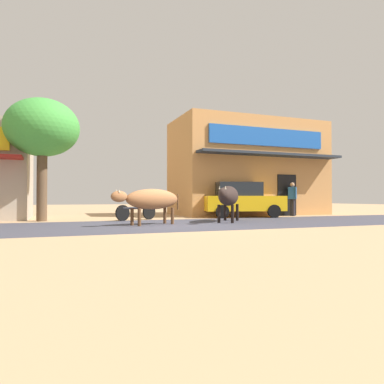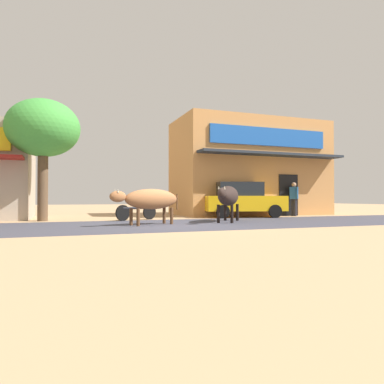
# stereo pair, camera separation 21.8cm
# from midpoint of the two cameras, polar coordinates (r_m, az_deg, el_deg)

# --- Properties ---
(ground) EXTENTS (80.00, 80.00, 0.00)m
(ground) POSITION_cam_midpoint_polar(r_m,az_deg,el_deg) (12.15, -3.16, -5.22)
(ground) COLOR tan
(asphalt_road) EXTENTS (72.00, 5.35, 0.00)m
(asphalt_road) POSITION_cam_midpoint_polar(r_m,az_deg,el_deg) (12.15, -3.16, -5.21)
(asphalt_road) COLOR #3F3F4B
(asphalt_road) RESTS_ON ground
(storefront_right_club) EXTENTS (8.09, 4.96, 5.07)m
(storefront_right_club) POSITION_cam_midpoint_polar(r_m,az_deg,el_deg) (19.99, 9.47, 3.75)
(storefront_right_club) COLOR tan
(storefront_right_club) RESTS_ON ground
(roadside_tree) EXTENTS (2.81, 2.81, 4.78)m
(roadside_tree) POSITION_cam_midpoint_polar(r_m,az_deg,el_deg) (15.32, -22.33, 9.26)
(roadside_tree) COLOR brown
(roadside_tree) RESTS_ON ground
(parked_hatchback_car) EXTENTS (4.00, 2.47, 1.64)m
(parked_hatchback_car) POSITION_cam_midpoint_polar(r_m,az_deg,el_deg) (17.01, 8.36, -1.17)
(parked_hatchback_car) COLOR yellow
(parked_hatchback_car) RESTS_ON ground
(parked_motorcycle) EXTENTS (1.81, 0.91, 1.06)m
(parked_motorcycle) POSITION_cam_midpoint_polar(r_m,az_deg,el_deg) (14.68, -8.36, -2.64)
(parked_motorcycle) COLOR black
(parked_motorcycle) RESTS_ON ground
(cow_near_brown) EXTENTS (2.59, 1.32, 1.21)m
(cow_near_brown) POSITION_cam_midpoint_polar(r_m,az_deg,el_deg) (12.03, -6.22, -1.20)
(cow_near_brown) COLOR #99613A
(cow_near_brown) RESTS_ON ground
(cow_far_dark) EXTENTS (1.99, 2.56, 1.36)m
(cow_far_dark) POSITION_cam_midpoint_polar(r_m,az_deg,el_deg) (13.53, 6.25, -0.67)
(cow_far_dark) COLOR #2D211E
(cow_far_dark) RESTS_ON ground
(pedestrian_by_shop) EXTENTS (0.47, 0.61, 1.69)m
(pedestrian_by_shop) POSITION_cam_midpoint_polar(r_m,az_deg,el_deg) (18.58, 16.32, -0.65)
(pedestrian_by_shop) COLOR #262633
(pedestrian_by_shop) RESTS_ON ground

